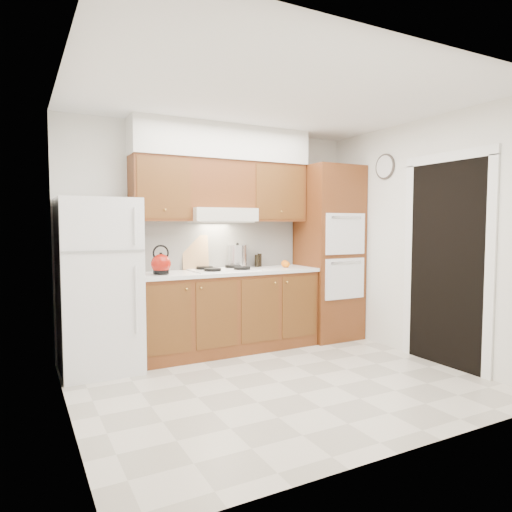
{
  "coord_description": "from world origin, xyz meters",
  "views": [
    {
      "loc": [
        -2.12,
        -3.57,
        1.47
      ],
      "look_at": [
        -0.0,
        0.45,
        1.15
      ],
      "focal_mm": 32.0,
      "sensor_mm": 36.0,
      "label": 1
    }
  ],
  "objects_px": {
    "oven_cabinet": "(329,253)",
    "stock_pot": "(237,256)",
    "fridge": "(99,285)",
    "kettle": "(161,264)"
  },
  "relations": [
    {
      "from": "fridge",
      "to": "kettle",
      "type": "height_order",
      "value": "fridge"
    },
    {
      "from": "oven_cabinet",
      "to": "kettle",
      "type": "bearing_deg",
      "value": -177.81
    },
    {
      "from": "oven_cabinet",
      "to": "kettle",
      "type": "height_order",
      "value": "oven_cabinet"
    },
    {
      "from": "kettle",
      "to": "fridge",
      "type": "bearing_deg",
      "value": 175.29
    },
    {
      "from": "fridge",
      "to": "oven_cabinet",
      "type": "bearing_deg",
      "value": 0.7
    },
    {
      "from": "kettle",
      "to": "stock_pot",
      "type": "bearing_deg",
      "value": 16.33
    },
    {
      "from": "oven_cabinet",
      "to": "stock_pot",
      "type": "bearing_deg",
      "value": 169.69
    },
    {
      "from": "fridge",
      "to": "stock_pot",
      "type": "distance_m",
      "value": 1.68
    },
    {
      "from": "oven_cabinet",
      "to": "stock_pot",
      "type": "height_order",
      "value": "oven_cabinet"
    },
    {
      "from": "oven_cabinet",
      "to": "stock_pot",
      "type": "xyz_separation_m",
      "value": [
        -1.2,
        0.22,
        -0.01
      ]
    }
  ]
}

